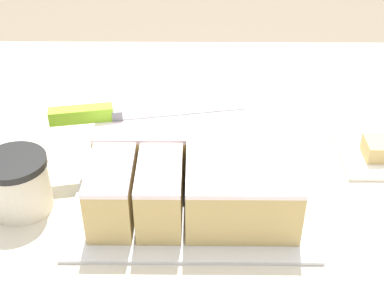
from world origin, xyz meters
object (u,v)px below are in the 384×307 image
Objects in this scene: cake at (194,153)px; knife at (106,113)px; cake_board at (192,178)px; coffee_cup at (18,184)px; brownie at (380,148)px.

knife reaches higher than cake.
cake_board is 1.19× the size of cake.
cake_board is 0.26m from coffee_cup.
knife is (-0.13, 0.03, 0.05)m from cake.
cake is 0.15m from knife.
knife is at bearing 167.09° from cake_board.
coffee_cup is (-0.12, -0.10, -0.06)m from knife.
coffee_cup is (-0.25, -0.07, -0.01)m from cake.
cake is 6.01× the size of brownie.
cake is at bearing -22.10° from knife.
cake is 0.31m from brownie.
knife is at bearing -176.27° from brownie.
knife reaches higher than brownie.
knife is at bearing 168.34° from cake.
brownie is (0.56, 0.13, -0.02)m from coffee_cup.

